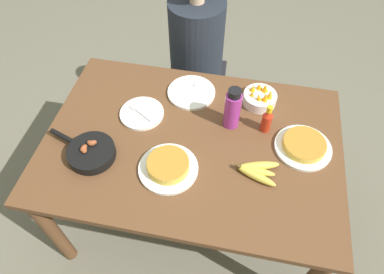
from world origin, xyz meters
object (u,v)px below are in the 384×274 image
object	(u,v)px
skillet	(91,152)
person_figure	(196,70)
empty_plate_near_front	(191,92)
frittata_plate_center	(168,166)
water_bottle	(233,109)
hot_sauce_bottle	(267,120)
frittata_plate_side	(304,146)
banana_bunch	(256,171)
empty_plate_far_left	(142,113)
fruit_bowl_mango	(260,97)

from	to	relation	value
skillet	person_figure	size ratio (longest dim) A/B	0.28
person_figure	empty_plate_near_front	bearing A→B (deg)	-82.73
frittata_plate_center	water_bottle	size ratio (longest dim) A/B	1.17
frittata_plate_center	empty_plate_near_front	world-z (taller)	frittata_plate_center
empty_plate_near_front	hot_sauce_bottle	xyz separation A→B (m)	(0.40, -0.17, 0.06)
skillet	frittata_plate_side	xyz separation A→B (m)	(0.96, 0.23, -0.01)
banana_bunch	empty_plate_near_front	bearing A→B (deg)	131.36
skillet	empty_plate_near_front	distance (m)	0.61
hot_sauce_bottle	banana_bunch	bearing A→B (deg)	-94.49
empty_plate_far_left	hot_sauce_bottle	xyz separation A→B (m)	(0.62, 0.02, 0.06)
hot_sauce_bottle	person_figure	world-z (taller)	person_figure
banana_bunch	frittata_plate_center	distance (m)	0.39
fruit_bowl_mango	hot_sauce_bottle	distance (m)	0.19
empty_plate_near_front	frittata_plate_side	bearing A→B (deg)	-23.57
empty_plate_far_left	water_bottle	bearing A→B (deg)	3.50
banana_bunch	skillet	world-z (taller)	skillet
frittata_plate_side	hot_sauce_bottle	xyz separation A→B (m)	(-0.18, 0.08, 0.05)
frittata_plate_side	banana_bunch	bearing A→B (deg)	-138.92
skillet	hot_sauce_bottle	size ratio (longest dim) A/B	2.13
banana_bunch	hot_sauce_bottle	xyz separation A→B (m)	(0.02, 0.26, 0.05)
empty_plate_far_left	hot_sauce_bottle	size ratio (longest dim) A/B	1.38
frittata_plate_side	water_bottle	bearing A→B (deg)	166.29
frittata_plate_center	frittata_plate_side	distance (m)	0.64
person_figure	frittata_plate_side	bearing A→B (deg)	-47.20
empty_plate_near_front	empty_plate_far_left	xyz separation A→B (m)	(-0.22, -0.20, 0.00)
frittata_plate_side	water_bottle	world-z (taller)	water_bottle
empty_plate_near_front	empty_plate_far_left	bearing A→B (deg)	-137.78
frittata_plate_center	hot_sauce_bottle	xyz separation A→B (m)	(0.41, 0.32, 0.04)
banana_bunch	skillet	distance (m)	0.76
fruit_bowl_mango	water_bottle	world-z (taller)	water_bottle
banana_bunch	empty_plate_near_front	size ratio (longest dim) A/B	0.77
fruit_bowl_mango	empty_plate_far_left	bearing A→B (deg)	-160.70
banana_bunch	fruit_bowl_mango	size ratio (longest dim) A/B	1.14
empty_plate_near_front	water_bottle	world-z (taller)	water_bottle
skillet	frittata_plate_center	xyz separation A→B (m)	(0.37, -0.00, -0.00)
frittata_plate_center	hot_sauce_bottle	distance (m)	0.52
frittata_plate_side	water_bottle	size ratio (longest dim) A/B	1.15
frittata_plate_side	empty_plate_near_front	size ratio (longest dim) A/B	1.04
frittata_plate_center	person_figure	size ratio (longest dim) A/B	0.22
frittata_plate_center	fruit_bowl_mango	world-z (taller)	fruit_bowl_mango
empty_plate_near_front	skillet	bearing A→B (deg)	-127.22
empty_plate_near_front	hot_sauce_bottle	bearing A→B (deg)	-23.27
banana_bunch	frittata_plate_side	bearing A→B (deg)	41.08
water_bottle	person_figure	bearing A→B (deg)	115.48
fruit_bowl_mango	water_bottle	xyz separation A→B (m)	(-0.13, -0.17, 0.07)
skillet	fruit_bowl_mango	distance (m)	0.88
fruit_bowl_mango	person_figure	xyz separation A→B (m)	(-0.42, 0.43, -0.26)
empty_plate_far_left	fruit_bowl_mango	xyz separation A→B (m)	(0.58, 0.20, 0.03)
hot_sauce_bottle	frittata_plate_side	bearing A→B (deg)	-24.21
frittata_plate_center	empty_plate_near_front	distance (m)	0.49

